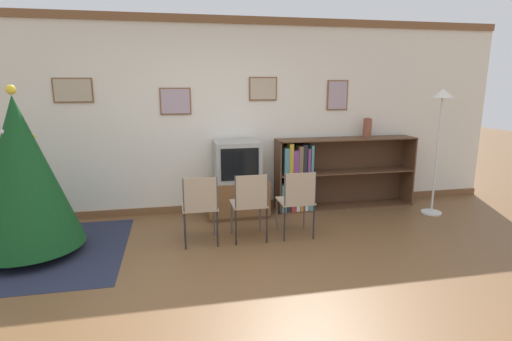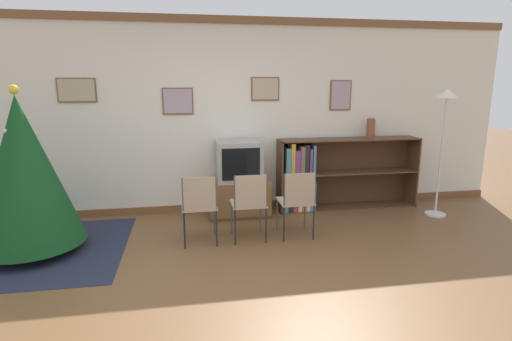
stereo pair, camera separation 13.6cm
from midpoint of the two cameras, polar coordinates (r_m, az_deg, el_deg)
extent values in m
plane|color=brown|center=(3.76, -2.49, -16.66)|extent=(24.00, 24.00, 0.00)
cube|color=silver|center=(5.68, -6.50, 7.56)|extent=(8.59, 0.08, 2.70)
cube|color=brown|center=(5.67, -6.79, 20.72)|extent=(8.59, 0.03, 0.10)
cube|color=brown|center=(5.89, -6.14, -5.19)|extent=(8.59, 0.03, 0.10)
cube|color=brown|center=(5.75, -25.32, 10.31)|extent=(0.49, 0.02, 0.32)
cube|color=tan|center=(5.73, -25.34, 10.31)|extent=(0.45, 0.01, 0.28)
cube|color=brown|center=(5.60, -12.12, 9.65)|extent=(0.41, 0.02, 0.36)
cube|color=#A893A3|center=(5.58, -12.12, 9.64)|extent=(0.38, 0.01, 0.33)
cube|color=brown|center=(5.71, 0.31, 11.59)|extent=(0.40, 0.02, 0.33)
cube|color=tan|center=(5.70, 0.33, 11.59)|extent=(0.36, 0.01, 0.29)
cube|color=brown|center=(6.05, 10.91, 10.52)|extent=(0.32, 0.02, 0.43)
cube|color=#A893A3|center=(6.04, 10.95, 10.51)|extent=(0.28, 0.01, 0.40)
cube|color=#23283D|center=(5.11, -30.02, -10.25)|extent=(1.96, 1.87, 0.01)
cylinder|color=maroon|center=(5.09, -30.09, -9.68)|extent=(0.36, 0.36, 0.10)
cone|color=#14471E|center=(4.85, -31.18, -0.29)|extent=(1.12, 1.12, 1.60)
sphere|color=yellow|center=(4.77, -32.34, 9.74)|extent=(0.10, 0.10, 0.10)
sphere|color=#1E4CB2|center=(5.10, -30.11, 0.57)|extent=(0.04, 0.04, 0.04)
sphere|color=gold|center=(5.35, -27.49, -4.99)|extent=(0.05, 0.05, 0.05)
sphere|color=silver|center=(4.75, -33.16, 4.64)|extent=(0.05, 0.05, 0.05)
sphere|color=gold|center=(4.83, -29.96, 4.22)|extent=(0.05, 0.05, 0.05)
cube|color=brown|center=(5.66, -3.36, -6.14)|extent=(0.80, 0.51, 0.05)
cube|color=brown|center=(5.58, -3.39, -3.66)|extent=(0.83, 0.53, 0.46)
cube|color=#9E9E99|center=(5.46, -3.46, 1.40)|extent=(0.61, 0.51, 0.55)
cube|color=black|center=(5.21, -3.05, 0.87)|extent=(0.50, 0.01, 0.43)
cube|color=tan|center=(4.66, -8.87, -5.12)|extent=(0.40, 0.40, 0.02)
cube|color=tan|center=(4.42, -8.83, -3.43)|extent=(0.35, 0.02, 0.38)
cylinder|color=#4C4C51|center=(4.90, -11.01, -7.04)|extent=(0.02, 0.02, 0.42)
cylinder|color=#4C4C51|center=(4.91, -6.78, -6.84)|extent=(0.02, 0.02, 0.42)
cylinder|color=#4C4C51|center=(4.56, -10.94, -8.54)|extent=(0.02, 0.02, 0.42)
cylinder|color=#4C4C51|center=(4.58, -6.39, -8.31)|extent=(0.02, 0.02, 0.42)
cylinder|color=#4C4C51|center=(4.50, -11.05, -6.19)|extent=(0.02, 0.02, 0.82)
cylinder|color=#4C4C51|center=(4.51, -6.45, -5.97)|extent=(0.02, 0.02, 0.82)
cube|color=tan|center=(4.72, -1.90, -4.76)|extent=(0.40, 0.40, 0.02)
cube|color=tan|center=(4.48, -1.50, -3.06)|extent=(0.35, 0.02, 0.38)
cylinder|color=#4C4C51|center=(4.93, -4.31, -6.70)|extent=(0.02, 0.02, 0.42)
cylinder|color=#4C4C51|center=(4.99, -0.18, -6.45)|extent=(0.02, 0.02, 0.42)
cylinder|color=#4C4C51|center=(4.60, -3.73, -8.16)|extent=(0.02, 0.02, 0.42)
cylinder|color=#4C4C51|center=(4.66, 0.71, -7.86)|extent=(0.02, 0.02, 0.42)
cylinder|color=#4C4C51|center=(4.53, -3.76, -5.82)|extent=(0.02, 0.02, 0.82)
cylinder|color=#4C4C51|center=(4.59, 0.71, -5.55)|extent=(0.02, 0.02, 0.82)
cube|color=tan|center=(4.84, 4.81, -4.34)|extent=(0.40, 0.40, 0.02)
cube|color=tan|center=(4.61, 5.52, -2.67)|extent=(0.35, 0.02, 0.38)
cylinder|color=#4C4C51|center=(5.03, 2.20, -6.28)|extent=(0.02, 0.02, 0.42)
cylinder|color=#4C4C51|center=(5.13, 6.14, -5.99)|extent=(0.02, 0.02, 0.42)
cylinder|color=#4C4C51|center=(4.70, 3.25, -7.66)|extent=(0.02, 0.02, 0.42)
cylinder|color=#4C4C51|center=(4.80, 7.44, -7.31)|extent=(0.02, 0.02, 0.42)
cylinder|color=#4C4C51|center=(4.64, 3.28, -5.37)|extent=(0.02, 0.02, 0.82)
cylinder|color=#4C4C51|center=(4.74, 7.51, -5.07)|extent=(0.02, 0.02, 0.82)
cube|color=brown|center=(5.72, 2.44, -0.79)|extent=(0.02, 0.36, 1.04)
cube|color=brown|center=(6.53, 20.31, 0.10)|extent=(0.02, 0.36, 1.04)
cube|color=brown|center=(5.96, 12.19, 4.45)|extent=(2.08, 0.36, 0.02)
cube|color=brown|center=(6.18, 11.75, -4.92)|extent=(2.08, 0.36, 0.02)
cube|color=brown|center=(6.05, 11.98, -0.13)|extent=(2.04, 0.36, 0.02)
cube|color=#492F1E|center=(6.21, 11.33, 0.03)|extent=(2.08, 0.01, 1.04)
cube|color=teal|center=(5.77, 3.09, -3.80)|extent=(0.07, 0.25, 0.39)
cube|color=#232328|center=(5.79, 3.75, -3.40)|extent=(0.06, 0.28, 0.46)
cube|color=#B73333|center=(5.82, 4.41, -3.71)|extent=(0.07, 0.28, 0.39)
cube|color=silver|center=(5.80, 5.13, -3.54)|extent=(0.05, 0.22, 0.43)
cube|color=orange|center=(5.85, 5.68, -3.53)|extent=(0.06, 0.28, 0.41)
cube|color=silver|center=(5.86, 6.25, -3.15)|extent=(0.04, 0.28, 0.48)
cube|color=teal|center=(5.86, 6.95, -3.52)|extent=(0.07, 0.21, 0.41)
cube|color=teal|center=(5.66, 3.44, 1.38)|extent=(0.07, 0.27, 0.39)
cube|color=gold|center=(5.65, 4.13, 1.67)|extent=(0.06, 0.23, 0.45)
cube|color=#7A3D7F|center=(5.69, 4.78, 1.21)|extent=(0.07, 0.24, 0.35)
cube|color=#756047|center=(5.70, 5.47, 1.52)|extent=(0.06, 0.24, 0.41)
cube|color=#232328|center=(5.74, 5.99, 1.69)|extent=(0.06, 0.28, 0.43)
cube|color=#7A3D7F|center=(5.72, 6.65, 1.36)|extent=(0.04, 0.21, 0.37)
cube|color=teal|center=(5.78, 6.97, 1.68)|extent=(0.04, 0.30, 0.42)
cylinder|color=brown|center=(6.13, 15.00, 5.89)|extent=(0.12, 0.12, 0.27)
torus|color=brown|center=(6.11, 15.07, 7.15)|extent=(0.11, 0.11, 0.02)
cylinder|color=silver|center=(6.23, 23.16, -5.52)|extent=(0.28, 0.28, 0.03)
cylinder|color=silver|center=(6.04, 23.82, 1.86)|extent=(0.03, 0.03, 1.60)
cone|color=white|center=(5.96, 24.56, 10.02)|extent=(0.28, 0.28, 0.12)
camera|label=1|loc=(0.07, -90.82, -0.18)|focal=28.00mm
camera|label=2|loc=(0.07, 89.18, 0.18)|focal=28.00mm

